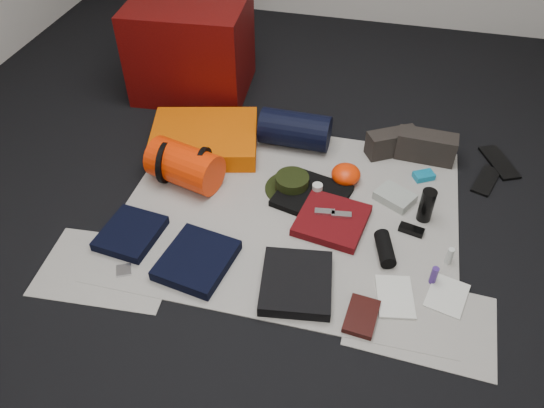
% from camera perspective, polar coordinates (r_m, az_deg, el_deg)
% --- Properties ---
extents(floor, '(4.50, 4.50, 0.02)m').
position_cam_1_polar(floor, '(2.60, 1.92, -0.89)').
color(floor, black).
rests_on(floor, ground).
extents(newspaper_mat, '(1.60, 1.30, 0.01)m').
position_cam_1_polar(newspaper_mat, '(2.59, 1.93, -0.68)').
color(newspaper_mat, beige).
rests_on(newspaper_mat, floor).
extents(newspaper_sheet_front_left, '(0.61, 0.44, 0.00)m').
position_cam_1_polar(newspaper_sheet_front_left, '(2.45, -17.29, -6.64)').
color(newspaper_sheet_front_left, beige).
rests_on(newspaper_sheet_front_left, floor).
extents(newspaper_sheet_front_right, '(0.60, 0.43, 0.00)m').
position_cam_1_polar(newspaper_sheet_front_right, '(2.26, 15.76, -12.02)').
color(newspaper_sheet_front_right, beige).
rests_on(newspaper_sheet_front_right, floor).
extents(red_cabinet, '(0.72, 0.62, 0.57)m').
position_cam_1_polar(red_cabinet, '(3.41, -8.67, 16.32)').
color(red_cabinet, '#530706').
rests_on(red_cabinet, floor).
extents(sleeping_pad, '(0.67, 0.59, 0.10)m').
position_cam_1_polar(sleeping_pad, '(2.98, -7.28, 7.01)').
color(sleeping_pad, '#E85A02').
rests_on(sleeping_pad, newspaper_mat).
extents(stuff_sack, '(0.40, 0.30, 0.21)m').
position_cam_1_polar(stuff_sack, '(2.71, -9.38, 4.10)').
color(stuff_sack, '#EC2D03').
rests_on(stuff_sack, newspaper_mat).
extents(sack_strap_left, '(0.02, 0.22, 0.22)m').
position_cam_1_polar(sack_strap_left, '(2.75, -11.33, 4.42)').
color(sack_strap_left, black).
rests_on(sack_strap_left, newspaper_mat).
extents(sack_strap_right, '(0.03, 0.22, 0.22)m').
position_cam_1_polar(sack_strap_right, '(2.68, -7.39, 3.84)').
color(sack_strap_right, black).
rests_on(sack_strap_right, newspaper_mat).
extents(navy_duffel, '(0.38, 0.21, 0.20)m').
position_cam_1_polar(navy_duffel, '(2.94, 2.49, 7.99)').
color(navy_duffel, black).
rests_on(navy_duffel, newspaper_mat).
extents(boonie_brim, '(0.31, 0.31, 0.01)m').
position_cam_1_polar(boonie_brim, '(2.70, 2.15, 1.68)').
color(boonie_brim, black).
rests_on(boonie_brim, newspaper_mat).
extents(boonie_crown, '(0.17, 0.17, 0.08)m').
position_cam_1_polar(boonie_crown, '(2.67, 2.18, 2.34)').
color(boonie_crown, black).
rests_on(boonie_crown, boonie_brim).
extents(hiking_boot_left, '(0.29, 0.23, 0.14)m').
position_cam_1_polar(hiking_boot_left, '(2.97, 12.77, 6.45)').
color(hiking_boot_left, '#292420').
rests_on(hiking_boot_left, newspaper_mat).
extents(hiking_boot_right, '(0.32, 0.13, 0.15)m').
position_cam_1_polar(hiking_boot_right, '(2.97, 16.22, 5.95)').
color(hiking_boot_right, '#292420').
rests_on(hiking_boot_right, newspaper_mat).
extents(flip_flop_left, '(0.21, 0.30, 0.02)m').
position_cam_1_polar(flip_flop_left, '(3.12, 23.24, 4.13)').
color(flip_flop_left, black).
rests_on(flip_flop_left, floor).
extents(flip_flop_right, '(0.17, 0.26, 0.01)m').
position_cam_1_polar(flip_flop_right, '(2.97, 22.04, 2.35)').
color(flip_flop_right, black).
rests_on(flip_flop_right, floor).
extents(trousers_navy_a, '(0.28, 0.31, 0.04)m').
position_cam_1_polar(trousers_navy_a, '(2.53, -14.96, -3.05)').
color(trousers_navy_a, black).
rests_on(trousers_navy_a, newspaper_mat).
extents(trousers_navy_b, '(0.33, 0.37, 0.05)m').
position_cam_1_polar(trousers_navy_b, '(2.36, -8.09, -5.99)').
color(trousers_navy_b, black).
rests_on(trousers_navy_b, newspaper_mat).
extents(trousers_charcoal, '(0.34, 0.37, 0.05)m').
position_cam_1_polar(trousers_charcoal, '(2.26, 2.64, -8.45)').
color(trousers_charcoal, black).
rests_on(trousers_charcoal, newspaper_mat).
extents(black_tshirt, '(0.40, 0.38, 0.03)m').
position_cam_1_polar(black_tshirt, '(2.65, 4.33, 0.88)').
color(black_tshirt, black).
rests_on(black_tshirt, newspaper_mat).
extents(red_shirt, '(0.36, 0.36, 0.04)m').
position_cam_1_polar(red_shirt, '(2.52, 6.46, -1.75)').
color(red_shirt, '#57090C').
rests_on(red_shirt, newspaper_mat).
extents(orange_stuff_sack, '(0.18, 0.18, 0.10)m').
position_cam_1_polar(orange_stuff_sack, '(2.74, 7.96, 3.17)').
color(orange_stuff_sack, '#EC2D03').
rests_on(orange_stuff_sack, newspaper_mat).
extents(first_aid_pouch, '(0.22, 0.20, 0.04)m').
position_cam_1_polar(first_aid_pouch, '(2.69, 13.08, 0.75)').
color(first_aid_pouch, '#959C94').
rests_on(first_aid_pouch, newspaper_mat).
extents(water_bottle, '(0.09, 0.09, 0.17)m').
position_cam_1_polar(water_bottle, '(2.59, 16.29, -0.14)').
color(water_bottle, black).
rests_on(water_bottle, newspaper_mat).
extents(speaker, '(0.11, 0.19, 0.07)m').
position_cam_1_polar(speaker, '(2.42, 12.06, -4.72)').
color(speaker, black).
rests_on(speaker, newspaper_mat).
extents(compact_camera, '(0.12, 0.11, 0.04)m').
position_cam_1_polar(compact_camera, '(2.70, 13.34, 0.71)').
color(compact_camera, silver).
rests_on(compact_camera, newspaper_mat).
extents(cyan_case, '(0.12, 0.11, 0.03)m').
position_cam_1_polar(cyan_case, '(2.87, 16.01, 2.94)').
color(cyan_case, '#10799F').
rests_on(cyan_case, newspaper_mat).
extents(toiletry_purple, '(0.04, 0.04, 0.09)m').
position_cam_1_polar(toiletry_purple, '(2.36, 17.02, -7.34)').
color(toiletry_purple, '#412579').
rests_on(toiletry_purple, newspaper_mat).
extents(toiletry_clear, '(0.03, 0.03, 0.08)m').
position_cam_1_polar(toiletry_clear, '(2.45, 18.56, -5.31)').
color(toiletry_clear, silver).
rests_on(toiletry_clear, newspaper_mat).
extents(paperback_book, '(0.14, 0.20, 0.03)m').
position_cam_1_polar(paperback_book, '(2.20, 9.60, -11.81)').
color(paperback_book, black).
rests_on(paperback_book, newspaper_mat).
extents(map_booklet, '(0.18, 0.24, 0.01)m').
position_cam_1_polar(map_booklet, '(2.29, 13.09, -9.68)').
color(map_booklet, silver).
rests_on(map_booklet, newspaper_mat).
extents(map_printout, '(0.20, 0.23, 0.01)m').
position_cam_1_polar(map_printout, '(2.36, 18.31, -9.32)').
color(map_printout, silver).
rests_on(map_printout, newspaper_mat).
extents(sunglasses, '(0.12, 0.07, 0.03)m').
position_cam_1_polar(sunglasses, '(2.56, 14.76, -2.70)').
color(sunglasses, black).
rests_on(sunglasses, newspaper_mat).
extents(key_cluster, '(0.08, 0.08, 0.01)m').
position_cam_1_polar(key_cluster, '(2.41, -15.64, -6.87)').
color(key_cluster, silver).
rests_on(key_cluster, newspaper_mat).
extents(tape_roll, '(0.05, 0.05, 0.04)m').
position_cam_1_polar(tape_roll, '(2.64, 4.91, 1.78)').
color(tape_roll, beige).
rests_on(tape_roll, black_tshirt).
extents(energy_bar_a, '(0.10, 0.05, 0.01)m').
position_cam_1_polar(energy_bar_a, '(2.52, 5.68, -0.84)').
color(energy_bar_a, silver).
rests_on(energy_bar_a, red_shirt).
extents(energy_bar_b, '(0.10, 0.05, 0.01)m').
position_cam_1_polar(energy_bar_b, '(2.52, 7.48, -1.14)').
color(energy_bar_b, silver).
rests_on(energy_bar_b, red_shirt).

